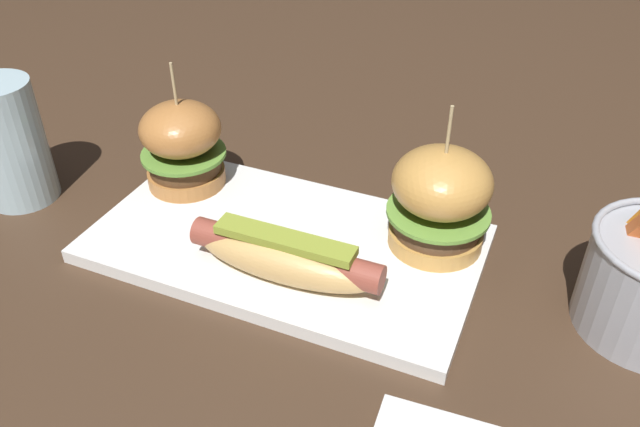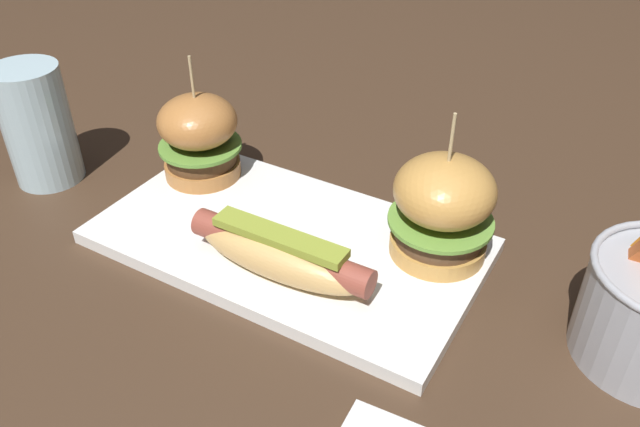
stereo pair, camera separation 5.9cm
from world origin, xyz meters
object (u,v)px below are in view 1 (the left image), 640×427
(hot_dog, at_px, (285,256))
(water_glass, at_px, (9,143))
(slider_right, at_px, (440,199))
(slider_left, at_px, (182,144))
(platter_main, at_px, (285,244))

(hot_dog, xyz_separation_m, water_glass, (-0.33, 0.02, 0.03))
(slider_right, bearing_deg, water_glass, -169.67)
(hot_dog, distance_m, water_glass, 0.33)
(slider_left, relative_size, water_glass, 1.04)
(slider_left, bearing_deg, platter_main, -18.45)
(slider_left, distance_m, water_glass, 0.18)
(hot_dog, bearing_deg, platter_main, 117.00)
(platter_main, height_order, slider_right, slider_right)
(hot_dog, bearing_deg, slider_left, 149.91)
(slider_left, xyz_separation_m, water_glass, (-0.16, -0.08, 0.01))
(platter_main, distance_m, slider_left, 0.16)
(slider_left, xyz_separation_m, slider_right, (0.28, 0.00, 0.00))
(platter_main, distance_m, hot_dog, 0.06)
(platter_main, distance_m, water_glass, 0.31)
(water_glass, bearing_deg, hot_dog, -3.48)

